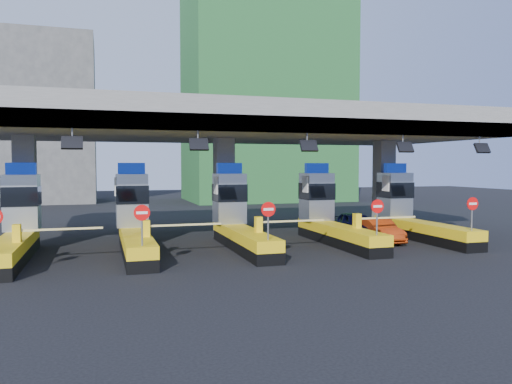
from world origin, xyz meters
name	(u,v)px	position (x,y,z in m)	size (l,w,h in m)	color
ground	(238,247)	(0.00, 0.00, 0.00)	(120.00, 120.00, 0.00)	black
toll_canopy	(224,127)	(0.00, 2.87, 6.13)	(28.00, 12.09, 7.00)	slate
toll_lane_far_left	(17,225)	(-10.00, 0.28, 1.40)	(4.43, 8.00, 4.16)	black
toll_lane_left	(134,221)	(-5.00, 0.28, 1.40)	(4.43, 8.00, 4.16)	black
toll_lane_center	(237,218)	(0.00, 0.28, 1.40)	(4.43, 8.00, 4.16)	black
toll_lane_right	(328,215)	(5.00, 0.28, 1.40)	(4.43, 8.00, 4.16)	black
toll_lane_far_right	(410,213)	(10.00, 0.28, 1.40)	(4.43, 8.00, 4.16)	black
bg_building_scaffold	(265,80)	(12.00, 32.00, 14.00)	(18.00, 12.00, 28.00)	#1E5926
bg_building_concrete	(28,120)	(-14.00, 36.00, 9.00)	(14.00, 10.00, 18.00)	#4C4C49
van	(356,225)	(7.16, 1.24, 0.71)	(1.67, 4.16, 1.42)	black
red_car	(379,231)	(7.47, -0.72, 0.61)	(1.29, 3.70, 1.22)	#B2340D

